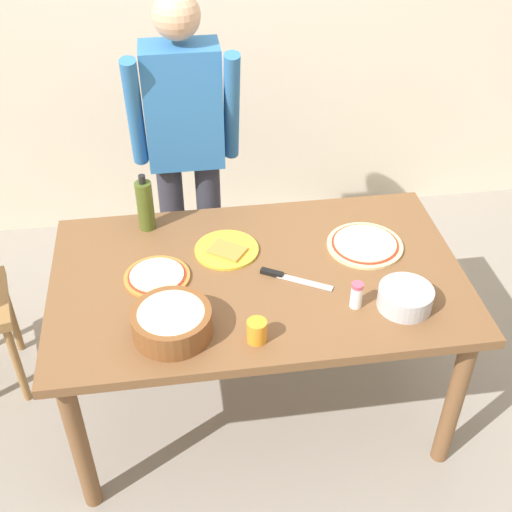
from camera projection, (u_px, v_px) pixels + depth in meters
The scene contains 13 objects.
ground at pixel (258, 401), 3.03m from camera, with size 8.00×8.00×0.00m, color gray.
wall_back at pixel (214, 4), 3.47m from camera, with size 5.60×0.10×2.60m, color beige.
dining_table at pixel (258, 292), 2.61m from camera, with size 1.60×0.96×0.76m.
person_cook at pixel (186, 144), 3.01m from camera, with size 0.49×0.25×1.62m.
pizza_raw_on_board at pixel (365, 245), 2.69m from camera, with size 0.31×0.31×0.02m.
pizza_cooked_on_tray at pixel (157, 276), 2.53m from camera, with size 0.25×0.25×0.02m.
plate_with_slice at pixel (227, 250), 2.67m from camera, with size 0.26×0.26×0.02m.
popcorn_bowl at pixel (172, 320), 2.27m from camera, with size 0.28×0.28×0.11m.
mixing_bowl_steel at pixel (405, 298), 2.39m from camera, with size 0.20×0.20×0.08m.
olive_oil_bottle at pixel (145, 205), 2.73m from camera, with size 0.07×0.07×0.26m.
cup_orange at pixel (257, 331), 2.25m from camera, with size 0.07×0.07×0.09m, color orange.
salt_shaker at pixel (356, 295), 2.38m from camera, with size 0.04×0.04×0.11m.
chef_knife at pixel (287, 277), 2.53m from camera, with size 0.26×0.17×0.02m.
Camera 1 is at (-0.29, -1.95, 2.39)m, focal length 46.20 mm.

